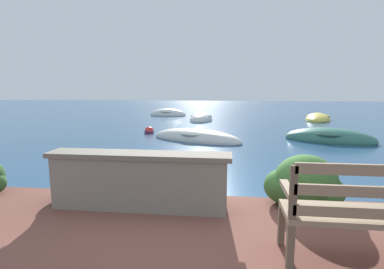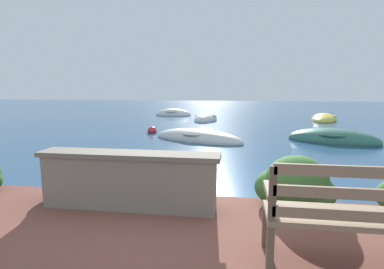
{
  "view_description": "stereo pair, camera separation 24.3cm",
  "coord_description": "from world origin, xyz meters",
  "px_view_note": "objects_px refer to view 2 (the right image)",
  "views": [
    {
      "loc": [
        0.48,
        -4.09,
        1.72
      ],
      "look_at": [
        -0.48,
        3.91,
        0.49
      ],
      "focal_mm": 28.0,
      "sensor_mm": 36.0,
      "label": 1
    },
    {
      "loc": [
        0.72,
        -4.06,
        1.72
      ],
      "look_at": [
        -0.48,
        3.91,
        0.49
      ],
      "focal_mm": 28.0,
      "sensor_mm": 36.0,
      "label": 2
    }
  ],
  "objects_px": {
    "park_bench": "(345,213)",
    "rowboat_distant": "(173,115)",
    "rowboat_far": "(206,119)",
    "rowboat_mid": "(333,140)",
    "mooring_buoy": "(152,131)",
    "rowboat_outer": "(324,119)",
    "rowboat_nearest": "(198,139)"
  },
  "relations": [
    {
      "from": "park_bench",
      "to": "rowboat_mid",
      "type": "bearing_deg",
      "value": 81.62
    },
    {
      "from": "rowboat_nearest",
      "to": "mooring_buoy",
      "type": "height_order",
      "value": "rowboat_nearest"
    },
    {
      "from": "park_bench",
      "to": "rowboat_distant",
      "type": "bearing_deg",
      "value": 114.57
    },
    {
      "from": "rowboat_distant",
      "to": "park_bench",
      "type": "bearing_deg",
      "value": -65.53
    },
    {
      "from": "rowboat_mid",
      "to": "rowboat_outer",
      "type": "height_order",
      "value": "rowboat_mid"
    },
    {
      "from": "rowboat_mid",
      "to": "rowboat_outer",
      "type": "xyz_separation_m",
      "value": [
        1.63,
        7.1,
        -0.01
      ]
    },
    {
      "from": "rowboat_nearest",
      "to": "rowboat_distant",
      "type": "bearing_deg",
      "value": -48.37
    },
    {
      "from": "park_bench",
      "to": "rowboat_nearest",
      "type": "distance_m",
      "value": 7.73
    },
    {
      "from": "rowboat_distant",
      "to": "mooring_buoy",
      "type": "height_order",
      "value": "rowboat_distant"
    },
    {
      "from": "rowboat_nearest",
      "to": "rowboat_mid",
      "type": "relative_size",
      "value": 1.12
    },
    {
      "from": "park_bench",
      "to": "rowboat_outer",
      "type": "bearing_deg",
      "value": 83.1
    },
    {
      "from": "rowboat_nearest",
      "to": "rowboat_mid",
      "type": "xyz_separation_m",
      "value": [
        4.42,
        0.35,
        0.01
      ]
    },
    {
      "from": "mooring_buoy",
      "to": "rowboat_outer",
      "type": "bearing_deg",
      "value": 36.59
    },
    {
      "from": "rowboat_mid",
      "to": "mooring_buoy",
      "type": "distance_m",
      "value": 6.53
    },
    {
      "from": "rowboat_far",
      "to": "rowboat_outer",
      "type": "xyz_separation_m",
      "value": [
        6.44,
        1.13,
        -0.01
      ]
    },
    {
      "from": "rowboat_mid",
      "to": "mooring_buoy",
      "type": "height_order",
      "value": "rowboat_mid"
    },
    {
      "from": "rowboat_distant",
      "to": "mooring_buoy",
      "type": "bearing_deg",
      "value": -76.6
    },
    {
      "from": "rowboat_nearest",
      "to": "rowboat_mid",
      "type": "height_order",
      "value": "rowboat_mid"
    },
    {
      "from": "mooring_buoy",
      "to": "park_bench",
      "type": "bearing_deg",
      "value": -64.53
    },
    {
      "from": "rowboat_nearest",
      "to": "rowboat_outer",
      "type": "height_order",
      "value": "rowboat_outer"
    },
    {
      "from": "park_bench",
      "to": "rowboat_distant",
      "type": "height_order",
      "value": "park_bench"
    },
    {
      "from": "park_bench",
      "to": "mooring_buoy",
      "type": "bearing_deg",
      "value": 123.16
    },
    {
      "from": "rowboat_mid",
      "to": "rowboat_far",
      "type": "distance_m",
      "value": 7.66
    },
    {
      "from": "rowboat_mid",
      "to": "rowboat_distant",
      "type": "bearing_deg",
      "value": 151.4
    },
    {
      "from": "park_bench",
      "to": "rowboat_outer",
      "type": "xyz_separation_m",
      "value": [
        3.86,
        14.83,
        -0.64
      ]
    },
    {
      "from": "rowboat_nearest",
      "to": "rowboat_mid",
      "type": "bearing_deg",
      "value": -150.97
    },
    {
      "from": "park_bench",
      "to": "rowboat_distant",
      "type": "xyz_separation_m",
      "value": [
        -4.98,
        16.42,
        -0.63
      ]
    },
    {
      "from": "rowboat_mid",
      "to": "mooring_buoy",
      "type": "bearing_deg",
      "value": -168.03
    },
    {
      "from": "rowboat_far",
      "to": "rowboat_distant",
      "type": "xyz_separation_m",
      "value": [
        -2.4,
        2.72,
        0.0
      ]
    },
    {
      "from": "rowboat_mid",
      "to": "rowboat_distant",
      "type": "distance_m",
      "value": 11.28
    },
    {
      "from": "park_bench",
      "to": "rowboat_nearest",
      "type": "xyz_separation_m",
      "value": [
        -2.2,
        7.38,
        -0.65
      ]
    },
    {
      "from": "park_bench",
      "to": "rowboat_far",
      "type": "distance_m",
      "value": 13.96
    }
  ]
}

